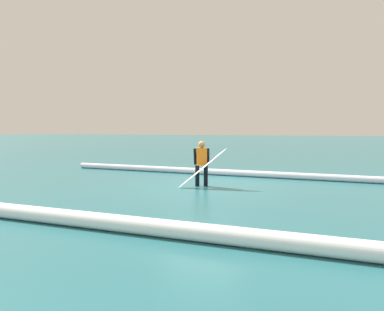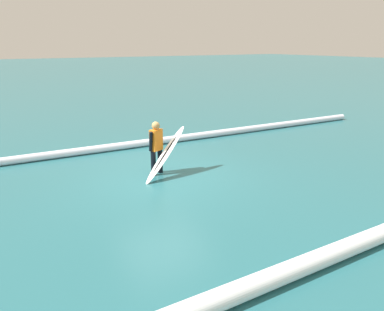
% 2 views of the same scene
% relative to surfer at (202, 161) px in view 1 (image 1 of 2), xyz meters
% --- Properties ---
extents(ground_plane, '(176.08, 176.08, 0.00)m').
position_rel_surfer_xyz_m(ground_plane, '(-0.08, 0.16, -0.83)').
color(ground_plane, '#26646B').
extents(surfer, '(0.49, 0.31, 1.49)m').
position_rel_surfer_xyz_m(surfer, '(0.00, 0.00, 0.00)').
color(surfer, black).
rests_on(surfer, ground_plane).
extents(surfboard, '(1.57, 0.80, 1.31)m').
position_rel_surfer_xyz_m(surfboard, '(-0.12, 0.30, -0.20)').
color(surfboard, white).
rests_on(surfboard, ground_plane).
extents(wave_crest_foreground, '(18.01, 1.37, 0.25)m').
position_rel_surfer_xyz_m(wave_crest_foreground, '(-1.93, -2.70, -0.71)').
color(wave_crest_foreground, white).
rests_on(wave_crest_foreground, ground_plane).
extents(wave_crest_midground, '(16.42, 0.87, 0.31)m').
position_rel_surfer_xyz_m(wave_crest_midground, '(0.90, 5.30, -0.67)').
color(wave_crest_midground, white).
rests_on(wave_crest_midground, ground_plane).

